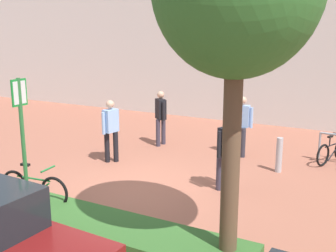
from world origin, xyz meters
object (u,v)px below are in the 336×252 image
at_px(person_suited_dark, 161,115).
at_px(person_shirt_white, 242,122).
at_px(parking_sign_post, 22,126).
at_px(person_casual_tan, 111,127).
at_px(bike_at_sign, 34,188).
at_px(bollard_steel, 279,155).
at_px(person_suited_navy, 227,149).

bearing_deg(person_suited_dark, person_shirt_white, 3.65).
bearing_deg(parking_sign_post, person_suited_dark, 89.51).
relative_size(person_casual_tan, person_shirt_white, 1.00).
height_order(bike_at_sign, person_suited_dark, person_suited_dark).
relative_size(parking_sign_post, person_shirt_white, 1.54).
height_order(bike_at_sign, person_shirt_white, person_shirt_white).
relative_size(bollard_steel, person_suited_navy, 0.52).
xyz_separation_m(bollard_steel, person_suited_navy, (-0.73, -1.84, 0.53)).
distance_m(bike_at_sign, person_casual_tan, 3.15).
bearing_deg(parking_sign_post, bollard_steel, 49.73).
distance_m(bike_at_sign, person_shirt_white, 6.03).
bearing_deg(bike_at_sign, bollard_steel, 47.84).
bearing_deg(person_casual_tan, person_suited_dark, 80.31).
height_order(person_suited_dark, person_shirt_white, same).
xyz_separation_m(parking_sign_post, bike_at_sign, (-0.06, 0.24, -1.38)).
xyz_separation_m(bollard_steel, person_suited_dark, (-3.89, 0.79, 0.53)).
relative_size(bike_at_sign, bollard_steel, 1.86).
xyz_separation_m(person_casual_tan, person_shirt_white, (2.94, 2.29, 0.00)).
bearing_deg(person_suited_dark, person_suited_navy, -39.81).
xyz_separation_m(parking_sign_post, person_suited_dark, (0.05, 5.43, -0.74)).
distance_m(person_casual_tan, person_suited_dark, 2.15).
bearing_deg(bike_at_sign, parking_sign_post, -76.99).
relative_size(parking_sign_post, bollard_steel, 2.95).
height_order(parking_sign_post, person_suited_dark, parking_sign_post).
xyz_separation_m(bollard_steel, person_casual_tan, (-4.25, -1.33, 0.53)).
distance_m(bike_at_sign, person_suited_dark, 5.24).
bearing_deg(bollard_steel, person_casual_tan, -162.57).
distance_m(bike_at_sign, bollard_steel, 5.95).
xyz_separation_m(person_casual_tan, person_suited_dark, (0.36, 2.12, 0.00)).
bearing_deg(person_casual_tan, person_shirt_white, 37.91).
relative_size(bike_at_sign, person_casual_tan, 0.98).
xyz_separation_m(bike_at_sign, person_shirt_white, (2.68, 5.36, 0.63)).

